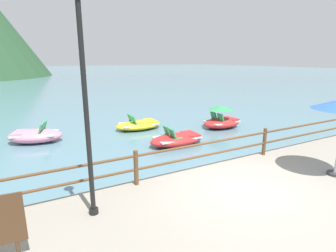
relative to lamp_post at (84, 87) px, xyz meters
name	(u,v)px	position (x,y,z in m)	size (l,w,h in m)	color
ground_plane	(56,83)	(3.72, 39.30, -3.14)	(200.00, 200.00, 0.00)	slate
promenade_dock	(327,245)	(3.72, -2.90, -2.94)	(28.00, 8.00, 0.40)	gray
dock_railing	(209,150)	(3.72, 0.85, -2.16)	(23.92, 0.12, 0.95)	brown
lamp_post	(84,87)	(0.00, 0.00, 0.00)	(0.28, 0.28, 4.60)	black
pedal_boat_0	(35,136)	(-0.77, 7.66, -2.83)	(2.62, 2.02, 0.90)	pink
pedal_boat_1	(139,125)	(4.22, 7.59, -2.90)	(2.48, 1.45, 0.81)	yellow
pedal_boat_2	(177,139)	(4.64, 4.28, -2.88)	(2.51, 1.32, 0.84)	red
pedal_boat_3	(222,120)	(8.29, 5.73, -2.72)	(2.26, 1.49, 1.23)	red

